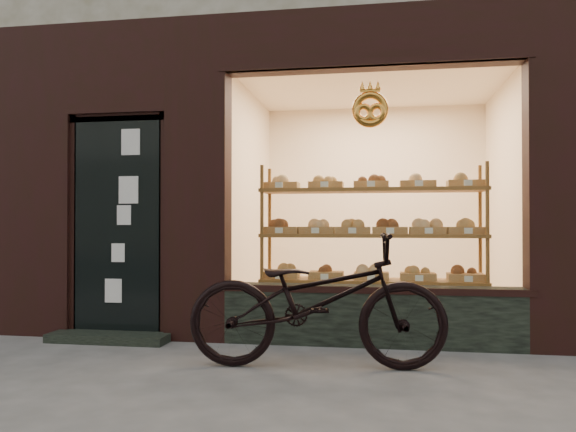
# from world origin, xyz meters

# --- Properties ---
(ground) EXTENTS (90.00, 90.00, 0.00)m
(ground) POSITION_xyz_m (0.00, 0.00, 0.00)
(ground) COLOR #545454
(display_shelf) EXTENTS (2.20, 0.45, 1.70)m
(display_shelf) POSITION_xyz_m (0.45, 2.55, 0.88)
(display_shelf) COLOR brown
(display_shelf) RESTS_ON ground
(bicycle) EXTENTS (2.05, 0.85, 1.05)m
(bicycle) POSITION_xyz_m (0.05, 1.26, 0.52)
(bicycle) COLOR black
(bicycle) RESTS_ON ground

